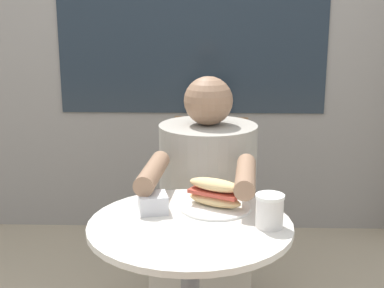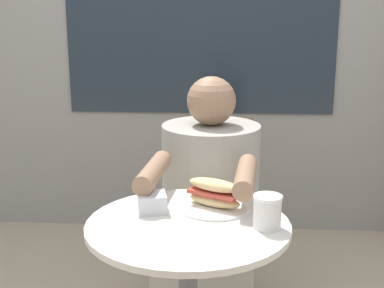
{
  "view_description": "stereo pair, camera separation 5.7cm",
  "coord_description": "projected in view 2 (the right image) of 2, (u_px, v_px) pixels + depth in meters",
  "views": [
    {
      "loc": [
        0.05,
        -1.53,
        1.37
      ],
      "look_at": [
        0.0,
        0.2,
        0.93
      ],
      "focal_mm": 50.0,
      "sensor_mm": 36.0,
      "label": 1
    },
    {
      "loc": [
        0.11,
        -1.53,
        1.37
      ],
      "look_at": [
        0.0,
        0.2,
        0.93
      ],
      "focal_mm": 50.0,
      "sensor_mm": 36.0,
      "label": 2
    }
  ],
  "objects": [
    {
      "name": "drink_cup",
      "position": [
        267.0,
        212.0,
        1.59
      ],
      "size": [
        0.09,
        0.09,
        0.1
      ],
      "color": "silver",
      "rests_on": "cafe_table"
    },
    {
      "name": "sandwich_on_plate",
      "position": [
        214.0,
        197.0,
        1.75
      ],
      "size": [
        0.24,
        0.24,
        0.1
      ],
      "rotation": [
        0.0,
        0.0,
        -0.49
      ],
      "color": "white",
      "rests_on": "cafe_table"
    },
    {
      "name": "napkin_box",
      "position": [
        152.0,
        203.0,
        1.73
      ],
      "size": [
        0.11,
        0.11,
        0.06
      ],
      "rotation": [
        0.0,
        0.0,
        0.22
      ],
      "color": "silver",
      "rests_on": "cafe_table"
    },
    {
      "name": "storefront_wall",
      "position": [
        208.0,
        3.0,
        3.14
      ],
      "size": [
        8.0,
        0.09,
        2.8
      ],
      "color": "gray",
      "rests_on": "ground_plane"
    },
    {
      "name": "diner_chair",
      "position": [
        214.0,
        192.0,
        2.54
      ],
      "size": [
        0.41,
        0.41,
        0.87
      ],
      "rotation": [
        0.0,
        0.0,
        3.05
      ],
      "color": "brown",
      "rests_on": "ground_plane"
    },
    {
      "name": "seated_diner",
      "position": [
        209.0,
        233.0,
        2.21
      ],
      "size": [
        0.44,
        0.73,
        1.11
      ],
      "rotation": [
        0.0,
        0.0,
        3.05
      ],
      "color": "gray",
      "rests_on": "ground_plane"
    },
    {
      "name": "cafe_table",
      "position": [
        188.0,
        282.0,
        1.69
      ],
      "size": [
        0.63,
        0.63,
        0.73
      ],
      "color": "beige",
      "rests_on": "ground_plane"
    }
  ]
}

